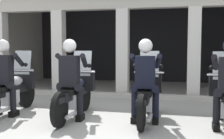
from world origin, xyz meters
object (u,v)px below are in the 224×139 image
police_officer_center_left (70,72)px  motorcycle_center_right (147,94)px  police_officer_far_left (4,71)px  police_officer_center_right (145,74)px  motorcycle_center_left (76,93)px  motorcycle_far_left (13,90)px

police_officer_center_left → motorcycle_center_right: police_officer_center_left is taller
police_officer_far_left → police_officer_center_right: size_ratio=1.00×
police_officer_center_left → police_officer_center_right: same height
police_officer_far_left → motorcycle_center_left: size_ratio=0.78×
motorcycle_far_left → police_officer_center_right: 2.94m
motorcycle_center_left → police_officer_center_left: (-0.00, -0.28, 0.44)m
motorcycle_far_left → motorcycle_center_right: same height
police_officer_center_right → motorcycle_center_right: bearing=80.7°
police_officer_center_left → police_officer_center_right: (1.45, 0.11, 0.00)m
police_officer_center_right → police_officer_far_left: bearing=172.9°
police_officer_far_left → police_officer_center_right: bearing=-11.5°
police_officer_center_right → police_officer_center_left: bearing=175.4°
motorcycle_far_left → police_officer_center_right: bearing=-17.1°
police_officer_far_left → police_officer_center_right: 2.90m
motorcycle_center_right → police_officer_center_right: (-0.00, -0.28, 0.44)m
police_officer_far_left → motorcycle_center_left: 1.54m
police_officer_center_right → motorcycle_far_left: bearing=167.3°
motorcycle_center_right → police_officer_far_left: bearing=178.5°
motorcycle_far_left → police_officer_far_left: (-0.00, -0.28, 0.44)m
motorcycle_far_left → police_officer_center_left: (1.45, -0.29, 0.44)m
motorcycle_center_left → police_officer_center_right: bearing=-12.8°
police_officer_center_left → motorcycle_center_left: bearing=83.7°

